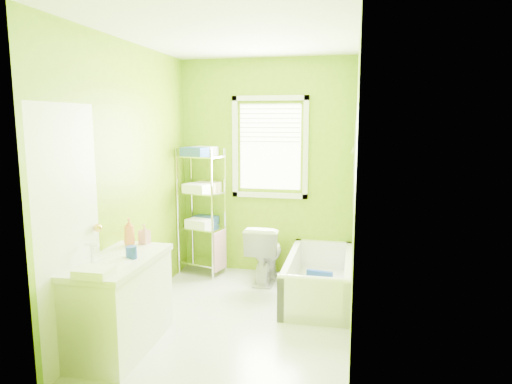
% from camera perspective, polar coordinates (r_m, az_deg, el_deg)
% --- Properties ---
extents(ground, '(2.90, 2.90, 0.00)m').
position_cam_1_polar(ground, '(4.50, -2.37, -15.61)').
color(ground, silver).
rests_on(ground, ground).
extents(room_envelope, '(2.14, 2.94, 2.62)m').
position_cam_1_polar(room_envelope, '(4.11, -2.51, 4.41)').
color(room_envelope, '#6F9A07').
rests_on(room_envelope, ground).
extents(window, '(0.92, 0.05, 1.22)m').
position_cam_1_polar(window, '(5.48, 1.76, 6.27)').
color(window, white).
rests_on(window, ground).
extents(door, '(0.09, 0.80, 2.00)m').
position_cam_1_polar(door, '(3.72, -22.25, -5.29)').
color(door, white).
rests_on(door, ground).
extents(right_wall_decor, '(0.04, 1.48, 1.17)m').
position_cam_1_polar(right_wall_decor, '(3.98, 12.01, 0.80)').
color(right_wall_decor, '#40070E').
rests_on(right_wall_decor, ground).
extents(bathtub, '(0.67, 1.44, 0.46)m').
position_cam_1_polar(bathtub, '(4.98, 7.83, -11.38)').
color(bathtub, white).
rests_on(bathtub, ground).
extents(toilet, '(0.39, 0.68, 0.69)m').
position_cam_1_polar(toilet, '(5.38, 1.13, -7.55)').
color(toilet, white).
rests_on(toilet, ground).
extents(vanity, '(0.53, 1.04, 1.02)m').
position_cam_1_polar(vanity, '(3.99, -16.66, -12.89)').
color(vanity, white).
rests_on(vanity, ground).
extents(wire_shelf_unit, '(0.58, 0.48, 1.56)m').
position_cam_1_polar(wire_shelf_unit, '(5.55, -6.71, -0.67)').
color(wire_shelf_unit, silver).
rests_on(wire_shelf_unit, ground).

